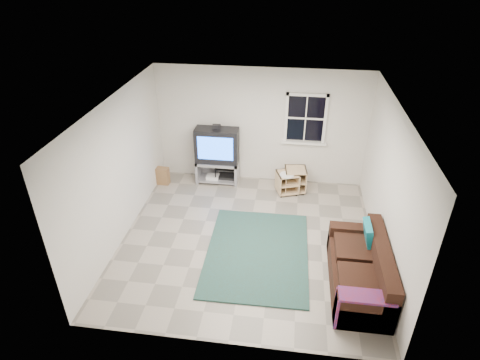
# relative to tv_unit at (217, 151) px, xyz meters

# --- Properties ---
(room) EXTENTS (4.60, 4.62, 4.60)m
(room) POSITION_rel_tv_unit_xyz_m (1.89, 0.23, 0.71)
(room) COLOR gray
(room) RESTS_ON ground
(tv_unit) EXTENTS (0.95, 0.47, 1.39)m
(tv_unit) POSITION_rel_tv_unit_xyz_m (0.00, 0.00, 0.00)
(tv_unit) COLOR #96969D
(tv_unit) RESTS_ON ground
(av_rack) EXTENTS (0.52, 0.38, 1.04)m
(av_rack) POSITION_rel_tv_unit_xyz_m (0.21, 0.05, -0.31)
(av_rack) COLOR black
(av_rack) RESTS_ON ground
(side_table_left) EXTENTS (0.50, 0.50, 0.54)m
(side_table_left) POSITION_rel_tv_unit_xyz_m (1.76, -0.15, -0.48)
(side_table_left) COLOR tan
(side_table_left) RESTS_ON ground
(side_table_right) EXTENTS (0.56, 0.56, 0.51)m
(side_table_right) POSITION_rel_tv_unit_xyz_m (1.58, -0.27, -0.48)
(side_table_right) COLOR tan
(side_table_right) RESTS_ON ground
(sofa) EXTENTS (0.83, 1.88, 0.86)m
(sofa) POSITION_rel_tv_unit_xyz_m (2.83, -2.98, -0.46)
(sofa) COLOR black
(sofa) RESTS_ON ground
(shag_rug) EXTENTS (1.80, 2.46, 0.03)m
(shag_rug) POSITION_rel_tv_unit_xyz_m (1.15, -2.41, -0.75)
(shag_rug) COLOR black
(shag_rug) RESTS_ON ground
(paper_bag) EXTENTS (0.29, 0.20, 0.40)m
(paper_bag) POSITION_rel_tv_unit_xyz_m (-1.22, -0.28, -0.57)
(paper_bag) COLOR brown
(paper_bag) RESTS_ON ground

